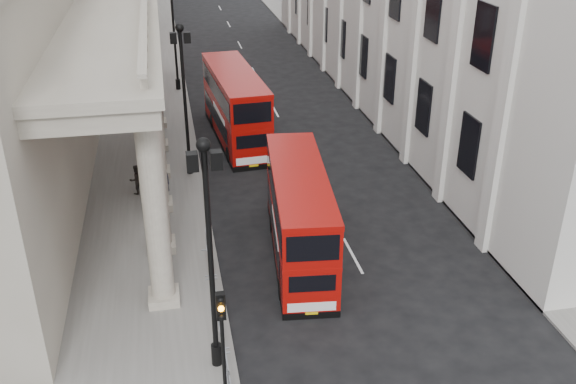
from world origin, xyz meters
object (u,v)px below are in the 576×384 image
object	(u,v)px
lamp_post_mid	(184,91)
traffic_light	(222,330)
lamp_post_north	(174,27)
lamp_post_south	(210,244)
bus_near	(299,214)
pedestrian_a	(150,189)
pedestrian_c	(161,177)
pedestrian_b	(136,180)
bus_far	(235,105)

from	to	relation	value
lamp_post_mid	traffic_light	distance (m)	18.11
lamp_post_north	traffic_light	world-z (taller)	lamp_post_north
lamp_post_south	lamp_post_mid	xyz separation A→B (m)	(0.00, 16.00, 0.00)
bus_near	pedestrian_a	distance (m)	8.84
pedestrian_c	bus_near	bearing A→B (deg)	-25.14
lamp_post_mid	bus_near	xyz separation A→B (m)	(4.25, -9.50, -2.82)
lamp_post_south	pedestrian_b	bearing A→B (deg)	101.60
bus_far	pedestrian_b	world-z (taller)	bus_far
traffic_light	bus_far	bearing A→B (deg)	82.26
lamp_post_mid	traffic_light	size ratio (longest dim) A/B	1.93
lamp_post_north	traffic_light	xyz separation A→B (m)	(0.10, -34.02, -1.80)
lamp_post_mid	pedestrian_b	bearing A→B (deg)	-144.01
traffic_light	pedestrian_c	size ratio (longest dim) A/B	2.30
lamp_post_mid	pedestrian_a	size ratio (longest dim) A/B	4.57
lamp_post_north	traffic_light	size ratio (longest dim) A/B	1.93
lamp_post_north	pedestrian_a	size ratio (longest dim) A/B	4.57
lamp_post_south	traffic_light	size ratio (longest dim) A/B	1.93
lamp_post_mid	lamp_post_north	distance (m)	16.00
lamp_post_north	pedestrian_b	world-z (taller)	lamp_post_north
bus_far	pedestrian_c	distance (m)	8.74
bus_far	pedestrian_b	distance (m)	9.39
lamp_post_north	bus_near	xyz separation A→B (m)	(4.25, -25.50, -2.82)
lamp_post_mid	pedestrian_c	distance (m)	4.74
lamp_post_mid	bus_near	bearing A→B (deg)	-65.89
lamp_post_mid	lamp_post_south	bearing A→B (deg)	-90.00
bus_far	pedestrian_a	size ratio (longest dim) A/B	5.69
pedestrian_b	pedestrian_c	size ratio (longest dim) A/B	0.86
pedestrian_a	pedestrian_b	size ratio (longest dim) A/B	1.14
lamp_post_north	bus_far	world-z (taller)	lamp_post_north
pedestrian_b	bus_near	bearing A→B (deg)	104.30
lamp_post_south	pedestrian_a	distance (m)	13.24
lamp_post_north	bus_near	distance (m)	26.01
pedestrian_b	pedestrian_c	distance (m)	1.31
pedestrian_c	bus_far	bearing A→B (deg)	82.46
lamp_post_mid	lamp_post_north	world-z (taller)	same
pedestrian_c	lamp_post_north	bearing A→B (deg)	111.17
pedestrian_b	pedestrian_c	world-z (taller)	pedestrian_c
lamp_post_south	pedestrian_a	world-z (taller)	lamp_post_south
lamp_post_south	pedestrian_b	world-z (taller)	lamp_post_south
bus_near	pedestrian_b	size ratio (longest dim) A/B	5.91
bus_far	pedestrian_a	bearing A→B (deg)	-126.84
lamp_post_south	bus_near	size ratio (longest dim) A/B	0.88
pedestrian_a	lamp_post_south	bearing A→B (deg)	-91.95
lamp_post_south	pedestrian_c	size ratio (longest dim) A/B	4.46
lamp_post_mid	bus_far	size ratio (longest dim) A/B	0.80
pedestrian_b	pedestrian_c	bearing A→B (deg)	142.32
lamp_post_mid	pedestrian_b	xyz separation A→B (m)	(-2.86, -2.08, -3.99)
pedestrian_c	pedestrian_a	bearing A→B (deg)	-89.83
pedestrian_a	bus_near	bearing A→B (deg)	-54.76
traffic_light	lamp_post_mid	bearing A→B (deg)	90.32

